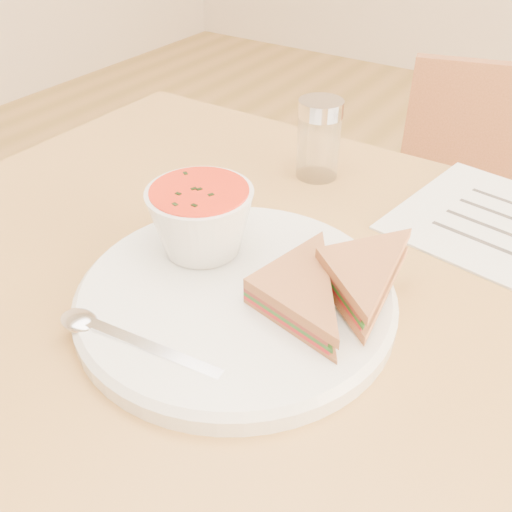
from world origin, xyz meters
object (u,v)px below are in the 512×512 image
Objects in this scene: dining_table at (292,501)px; plate at (236,298)px; chair_far at (471,307)px; condiment_shaker at (319,139)px; soup_bowl at (201,223)px.

plate reaches higher than dining_table.
chair_far is 0.68m from plate.
dining_table is 1.24× the size of chair_far.
condiment_shaker is (-0.20, -0.28, 0.40)m from chair_far.
soup_bowl is (-0.20, -0.53, 0.40)m from chair_far.
plate is at bearing -131.31° from dining_table.
condiment_shaker is at bearing 89.61° from soup_bowl.
chair_far is at bearing 76.31° from plate.
chair_far is 7.60× the size of soup_bowl.
plate is 0.29m from condiment_shaker.
soup_bowl reaches higher than dining_table.
plate is at bearing -77.15° from condiment_shaker.
dining_table is 9.63× the size of condiment_shaker.
chair_far reaches higher than plate.
soup_bowl is at bearing -169.57° from dining_table.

